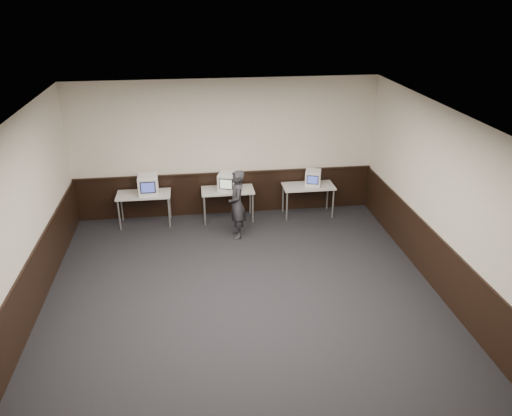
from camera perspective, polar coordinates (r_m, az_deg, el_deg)
The scene contains 16 objects.
floor at distance 8.68m, azimuth -1.20°, elevation -11.43°, with size 8.00×8.00×0.00m, color black.
ceiling at distance 7.30m, azimuth -1.42°, elevation 9.45°, with size 8.00×8.00×0.00m, color white.
back_wall at distance 11.57m, azimuth -3.53°, elevation 6.77°, with size 7.00×7.00×0.00m, color beige.
left_wall at distance 8.29m, azimuth -26.14°, elevation -3.12°, with size 8.00×8.00×0.00m, color beige.
right_wall at distance 8.91m, azimuth 21.69°, elevation -0.46°, with size 8.00×8.00×0.00m, color beige.
wainscot_back at distance 11.93m, azimuth -3.39°, elevation 1.70°, with size 6.98×0.04×1.00m, color black.
wainscot_left at distance 8.80m, azimuth -24.71°, elevation -9.51°, with size 0.04×7.98×1.00m, color black.
wainscot_right at distance 9.38m, azimuth 20.56°, elevation -6.59°, with size 0.04×7.98×1.00m, color black.
wainscot_rail at distance 11.72m, azimuth -3.44°, elevation 4.01°, with size 6.98×0.06×0.04m, color black.
desk_left at distance 11.54m, azimuth -12.70°, elevation 1.29°, with size 1.20×0.60×0.75m.
desk_center at distance 11.51m, azimuth -3.26°, elevation 1.80°, with size 1.20×0.60×0.75m.
desk_right at distance 11.79m, azimuth 5.99°, elevation 2.26°, with size 1.20×0.60×0.75m.
emac_left at distance 11.40m, azimuth -12.22°, elevation 2.63°, with size 0.46×0.50×0.44m.
emac_center at distance 11.38m, azimuth -3.21°, elevation 3.04°, with size 0.53×0.54×0.41m.
emac_right at distance 11.74m, azimuth 6.53°, elevation 3.45°, with size 0.45×0.46×0.35m.
person at distance 10.66m, azimuth -2.19°, elevation 0.42°, with size 0.55×0.36×1.52m, color #27262C.
Camera 1 is at (-0.76, -7.02, 5.06)m, focal length 35.00 mm.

